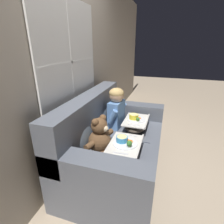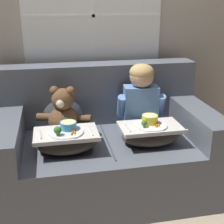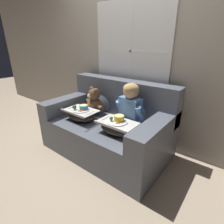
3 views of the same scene
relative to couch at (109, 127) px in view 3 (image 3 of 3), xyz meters
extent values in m
plane|color=tan|center=(0.00, -0.07, -0.35)|extent=(14.00, 14.00, 0.00)
cube|color=#A89E8E|center=(0.00, 0.55, 0.95)|extent=(8.00, 0.05, 2.60)
cube|color=white|center=(0.00, 0.51, 1.01)|extent=(1.21, 0.02, 1.32)
cube|color=black|center=(0.00, 0.51, 1.01)|extent=(1.16, 0.01, 1.27)
cube|color=white|center=(0.00, 0.50, 1.01)|extent=(0.02, 0.02, 1.27)
cube|color=white|center=(0.00, 0.50, 1.01)|extent=(1.16, 0.02, 0.02)
cube|color=#565B66|center=(0.00, -0.07, -0.12)|extent=(1.70, 0.99, 0.47)
cube|color=#565B66|center=(0.00, 0.32, 0.37)|extent=(1.70, 0.22, 0.52)
cube|color=#565B66|center=(-0.74, -0.07, 0.22)|extent=(0.22, 0.99, 0.22)
cube|color=#565B66|center=(0.74, -0.07, 0.22)|extent=(0.22, 0.99, 0.22)
cube|color=#3D424C|center=(0.00, -0.09, 0.12)|extent=(0.01, 0.73, 0.01)
ellipsoid|color=slate|center=(0.32, 0.24, 0.29)|extent=(0.37, 0.18, 0.38)
ellipsoid|color=slate|center=(-0.32, 0.24, 0.29)|extent=(0.38, 0.19, 0.40)
cube|color=#5B84BC|center=(0.32, 0.05, 0.30)|extent=(0.29, 0.18, 0.37)
sphere|color=tan|center=(0.32, 0.05, 0.57)|extent=(0.19, 0.19, 0.19)
ellipsoid|color=tan|center=(0.32, 0.05, 0.60)|extent=(0.20, 0.20, 0.13)
cylinder|color=#5B84BC|center=(0.16, 0.06, 0.33)|extent=(0.09, 0.15, 0.20)
cylinder|color=#5B84BC|center=(0.47, 0.02, 0.33)|extent=(0.09, 0.15, 0.20)
sphere|color=brown|center=(-0.32, 0.05, 0.24)|extent=(0.24, 0.24, 0.24)
sphere|color=brown|center=(-0.32, 0.05, 0.42)|extent=(0.18, 0.18, 0.18)
sphere|color=brown|center=(-0.38, 0.07, 0.48)|extent=(0.07, 0.07, 0.07)
sphere|color=brown|center=(-0.25, 0.03, 0.48)|extent=(0.07, 0.07, 0.07)
sphere|color=beige|center=(-0.34, -0.02, 0.41)|extent=(0.06, 0.06, 0.06)
sphere|color=black|center=(-0.34, -0.04, 0.41)|extent=(0.02, 0.02, 0.02)
cylinder|color=brown|center=(-0.47, 0.10, 0.26)|extent=(0.14, 0.10, 0.06)
cylinder|color=brown|center=(-0.17, 0.01, 0.26)|extent=(0.14, 0.10, 0.06)
cylinder|color=brown|center=(-0.40, -0.05, 0.15)|extent=(0.09, 0.12, 0.06)
cylinder|color=brown|center=(-0.30, -0.08, 0.15)|extent=(0.09, 0.12, 0.06)
ellipsoid|color=#473D33|center=(0.32, -0.23, 0.18)|extent=(0.44, 0.30, 0.13)
cube|color=beige|center=(0.32, -0.23, 0.25)|extent=(0.46, 0.31, 0.01)
cube|color=beige|center=(0.32, -0.37, 0.26)|extent=(0.46, 0.02, 0.02)
cylinder|color=silver|center=(0.32, -0.23, 0.26)|extent=(0.24, 0.24, 0.01)
cylinder|color=yellow|center=(0.32, -0.19, 0.30)|extent=(0.12, 0.12, 0.06)
cylinder|color=#E5D189|center=(0.32, -0.19, 0.32)|extent=(0.11, 0.11, 0.01)
sphere|color=#38702D|center=(0.25, -0.26, 0.30)|extent=(0.04, 0.04, 0.04)
cylinder|color=#7A9E56|center=(0.25, -0.26, 0.27)|extent=(0.02, 0.02, 0.02)
cylinder|color=orange|center=(0.35, -0.26, 0.27)|extent=(0.04, 0.06, 0.01)
cylinder|color=orange|center=(0.37, -0.25, 0.27)|extent=(0.02, 0.05, 0.01)
cube|color=silver|center=(0.13, -0.23, 0.26)|extent=(0.02, 0.14, 0.01)
ellipsoid|color=#473D33|center=(-0.32, -0.23, 0.18)|extent=(0.44, 0.31, 0.13)
cube|color=beige|center=(-0.32, -0.23, 0.25)|extent=(0.46, 0.32, 0.01)
cube|color=beige|center=(-0.32, -0.38, 0.26)|extent=(0.46, 0.02, 0.02)
cylinder|color=silver|center=(-0.32, -0.23, 0.26)|extent=(0.25, 0.25, 0.01)
cylinder|color=#3889C1|center=(-0.29, -0.19, 0.29)|extent=(0.12, 0.12, 0.06)
cylinder|color=#E5D189|center=(-0.29, -0.19, 0.32)|extent=(0.11, 0.11, 0.01)
sphere|color=#38702D|center=(-0.37, -0.28, 0.30)|extent=(0.06, 0.06, 0.06)
cylinder|color=#7A9E56|center=(-0.37, -0.28, 0.27)|extent=(0.02, 0.02, 0.02)
cylinder|color=orange|center=(-0.27, -0.27, 0.27)|extent=(0.03, 0.07, 0.01)
cylinder|color=orange|center=(-0.26, -0.26, 0.27)|extent=(0.01, 0.06, 0.01)
cube|color=silver|center=(-0.49, -0.23, 0.26)|extent=(0.02, 0.14, 0.01)
cube|color=silver|center=(-0.14, -0.23, 0.26)|extent=(0.02, 0.17, 0.01)
camera|label=1|loc=(-1.83, -0.57, 1.22)|focal=28.00mm
camera|label=2|loc=(-0.39, -2.28, 1.16)|focal=50.00mm
camera|label=3|loc=(1.41, -1.73, 1.14)|focal=28.00mm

